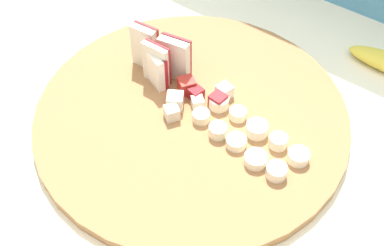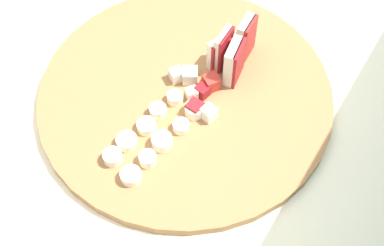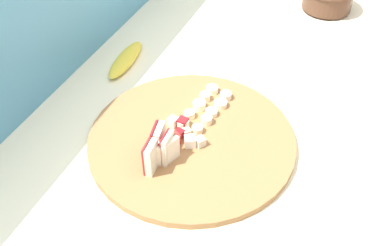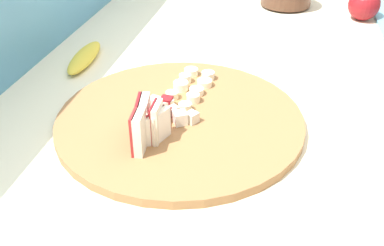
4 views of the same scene
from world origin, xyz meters
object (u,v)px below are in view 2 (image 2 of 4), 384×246
(apple_wedge_fan, at_px, (233,51))
(banana_slice_rows, at_px, (154,135))
(apple_dice_pile, at_px, (197,90))
(cutting_board, at_px, (185,96))

(apple_wedge_fan, distance_m, banana_slice_rows, 0.17)
(apple_wedge_fan, relative_size, apple_dice_pile, 0.93)
(cutting_board, relative_size, apple_dice_pile, 4.31)
(apple_wedge_fan, relative_size, banana_slice_rows, 0.57)
(banana_slice_rows, bearing_deg, apple_wedge_fan, 170.86)
(cutting_board, xyz_separation_m, banana_slice_rows, (0.09, 0.00, 0.01))
(apple_dice_pile, height_order, banana_slice_rows, apple_dice_pile)
(apple_dice_pile, relative_size, banana_slice_rows, 0.62)
(cutting_board, relative_size, apple_wedge_fan, 4.64)
(apple_wedge_fan, height_order, banana_slice_rows, apple_wedge_fan)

